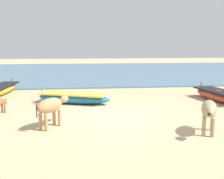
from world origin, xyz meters
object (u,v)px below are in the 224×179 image
fishing_boat_2 (219,95)px  fishing_boat_4 (1,89)px  cow_second_adult_tan (51,106)px  fishing_boat_3 (74,98)px  cow_adult_dun (209,110)px

fishing_boat_2 → fishing_boat_4: (-10.64, 2.88, -0.02)m
fishing_boat_4 → cow_second_adult_tan: (3.32, -6.18, 0.44)m
fishing_boat_3 → cow_adult_dun: 6.21m
cow_adult_dun → fishing_boat_3: bearing=-113.2°
fishing_boat_3 → cow_second_adult_tan: cow_second_adult_tan is taller
fishing_boat_3 → cow_second_adult_tan: 3.60m
cow_adult_dun → cow_second_adult_tan: bearing=-78.0°
fishing_boat_4 → cow_second_adult_tan: 7.03m
fishing_boat_2 → cow_second_adult_tan: cow_second_adult_tan is taller
fishing_boat_4 → cow_adult_dun: bearing=-126.3°
cow_adult_dun → cow_second_adult_tan: cow_adult_dun is taller
fishing_boat_3 → fishing_boat_4: fishing_boat_3 is taller
fishing_boat_4 → cow_second_adult_tan: size_ratio=2.82×
fishing_boat_4 → cow_adult_dun: 10.85m
fishing_boat_3 → cow_second_adult_tan: (-0.59, -3.53, 0.44)m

